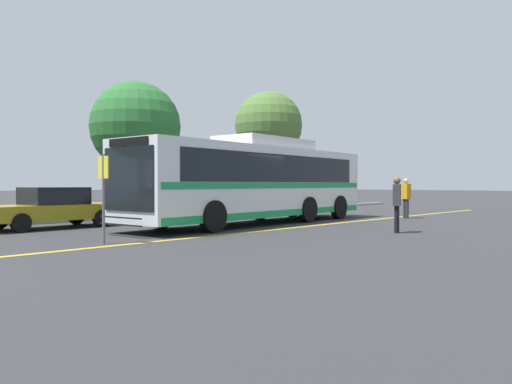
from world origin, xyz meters
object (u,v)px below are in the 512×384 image
transit_bus (256,180)px  tree_0 (136,127)px  pedestrian_0 (397,201)px  pedestrian_1 (406,196)px  parked_car_1 (52,208)px  bus_stop_sign (103,187)px  tree_1 (269,125)px

transit_bus → tree_0: (-0.41, 7.52, 2.59)m
pedestrian_0 → pedestrian_1: bearing=0.5°
tree_0 → pedestrian_0: bearing=-86.7°
parked_car_1 → pedestrian_0: pedestrian_0 is taller
transit_bus → pedestrian_1: bearing=-118.1°
parked_car_1 → pedestrian_1: (12.79, -6.49, 0.30)m
transit_bus → pedestrian_1: size_ratio=7.00×
bus_stop_sign → pedestrian_1: bearing=-99.5°
pedestrian_0 → transit_bus: bearing=69.5°
transit_bus → tree_0: bearing=-1.8°
tree_0 → parked_car_1: bearing=-146.6°
tree_0 → bus_stop_sign: bearing=-127.0°
bus_stop_sign → transit_bus: bearing=-82.0°
transit_bus → pedestrian_0: bearing=178.4°
bus_stop_sign → tree_1: (17.74, 10.40, 3.89)m
bus_stop_sign → tree_0: tree_0 is taller
parked_car_1 → pedestrian_0: size_ratio=2.65×
parked_car_1 → bus_stop_sign: bearing=165.8°
transit_bus → pedestrian_1: (6.57, -2.80, -0.65)m
pedestrian_0 → parked_car_1: bearing=101.3°
pedestrian_1 → bus_stop_sign: size_ratio=0.78×
pedestrian_1 → bus_stop_sign: bearing=-69.9°
transit_bus → pedestrian_1: 7.17m
transit_bus → pedestrian_0: transit_bus is taller
bus_stop_sign → tree_0: size_ratio=0.35×
bus_stop_sign → tree_0: bearing=-41.9°
pedestrian_0 → bus_stop_sign: size_ratio=0.77×
parked_car_1 → pedestrian_0: (6.56, -9.32, 0.28)m
pedestrian_0 → pedestrian_1: pedestrian_1 is taller
tree_1 → transit_bus: bearing=-140.0°
pedestrian_1 → tree_1: size_ratio=0.23×
transit_bus → bus_stop_sign: (-7.35, -1.69, -0.22)m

